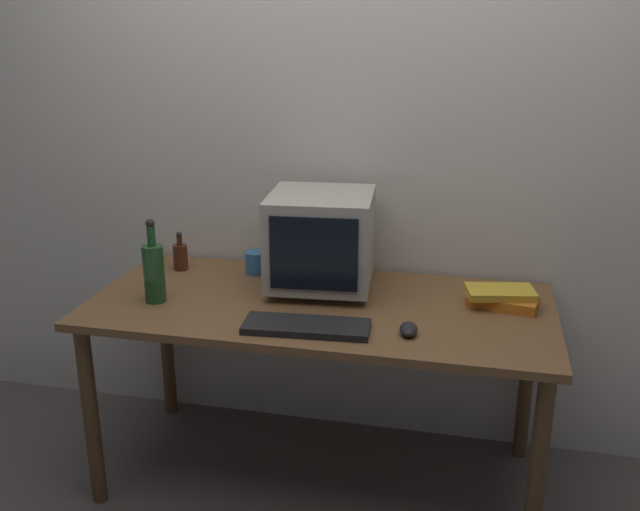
# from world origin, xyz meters

# --- Properties ---
(ground_plane) EXTENTS (6.00, 6.00, 0.00)m
(ground_plane) POSITION_xyz_m (0.00, 0.00, 0.00)
(ground_plane) COLOR #56514C
(back_wall) EXTENTS (4.00, 0.08, 2.50)m
(back_wall) POSITION_xyz_m (0.00, 0.44, 1.25)
(back_wall) COLOR silver
(back_wall) RESTS_ON ground
(desk) EXTENTS (1.68, 0.77, 0.74)m
(desk) POSITION_xyz_m (0.00, 0.00, 0.66)
(desk) COLOR brown
(desk) RESTS_ON ground
(crt_monitor) EXTENTS (0.41, 0.42, 0.37)m
(crt_monitor) POSITION_xyz_m (-0.03, 0.14, 0.94)
(crt_monitor) COLOR #B2AD9E
(crt_monitor) RESTS_ON desk
(keyboard) EXTENTS (0.43, 0.18, 0.02)m
(keyboard) POSITION_xyz_m (0.01, -0.24, 0.76)
(keyboard) COLOR black
(keyboard) RESTS_ON desk
(computer_mouse) EXTENTS (0.07, 0.10, 0.04)m
(computer_mouse) POSITION_xyz_m (0.34, -0.20, 0.76)
(computer_mouse) COLOR black
(computer_mouse) RESTS_ON desk
(bottle_tall) EXTENTS (0.08, 0.08, 0.31)m
(bottle_tall) POSITION_xyz_m (-0.59, -0.12, 0.86)
(bottle_tall) COLOR #1E4C23
(bottle_tall) RESTS_ON desk
(bottle_short) EXTENTS (0.06, 0.06, 0.16)m
(bottle_short) POSITION_xyz_m (-0.64, 0.22, 0.80)
(bottle_short) COLOR #472314
(bottle_short) RESTS_ON desk
(book_stack) EXTENTS (0.27, 0.18, 0.07)m
(book_stack) POSITION_xyz_m (0.64, 0.11, 0.78)
(book_stack) COLOR orange
(book_stack) RESTS_ON desk
(mug) EXTENTS (0.12, 0.08, 0.09)m
(mug) POSITION_xyz_m (-0.32, 0.25, 0.79)
(mug) COLOR #3370B2
(mug) RESTS_ON desk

